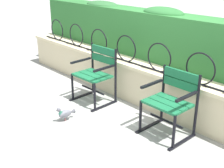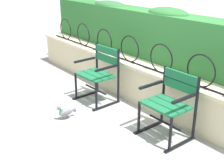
% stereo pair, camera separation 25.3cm
% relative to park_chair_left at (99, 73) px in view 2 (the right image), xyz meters
% --- Properties ---
extents(ground_plane, '(60.00, 60.00, 0.00)m').
position_rel_park_chair_left_xyz_m(ground_plane, '(0.68, -0.42, -0.46)').
color(ground_plane, '#9E9E99').
extents(stone_wall, '(6.24, 0.41, 0.61)m').
position_rel_park_chair_left_xyz_m(stone_wall, '(0.68, 0.50, -0.15)').
color(stone_wall, beige).
rests_on(stone_wall, ground).
extents(iron_arch_fence, '(5.72, 0.02, 0.42)m').
position_rel_park_chair_left_xyz_m(iron_arch_fence, '(0.56, 0.43, 0.34)').
color(iron_arch_fence, black).
rests_on(iron_arch_fence, stone_wall).
extents(hedge_row, '(6.12, 0.46, 0.85)m').
position_rel_park_chair_left_xyz_m(hedge_row, '(0.71, 0.91, 0.54)').
color(hedge_row, '#2D7033').
rests_on(hedge_row, stone_wall).
extents(park_chair_left, '(0.60, 0.54, 0.86)m').
position_rel_park_chair_left_xyz_m(park_chair_left, '(0.00, 0.00, 0.00)').
color(park_chair_left, '#19663D').
rests_on(park_chair_left, ground).
extents(park_chair_right, '(0.57, 0.52, 0.82)m').
position_rel_park_chair_left_xyz_m(park_chair_right, '(1.41, 0.06, -0.01)').
color(park_chair_right, '#19663D').
rests_on(park_chair_right, ground).
extents(pigeon_near_chairs, '(0.11, 0.29, 0.22)m').
position_rel_park_chair_left_xyz_m(pigeon_near_chairs, '(0.24, -0.75, -0.35)').
color(pigeon_near_chairs, slate).
rests_on(pigeon_near_chairs, ground).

